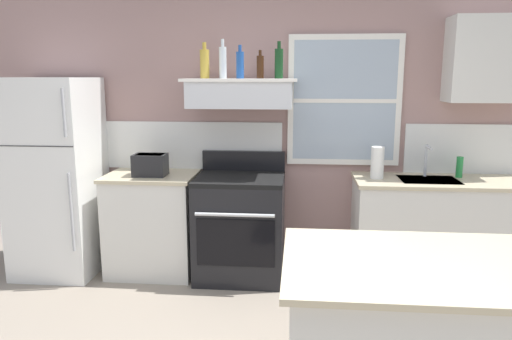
# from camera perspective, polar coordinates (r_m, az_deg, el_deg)

# --- Properties ---
(back_wall) EXTENTS (5.40, 0.11, 2.70)m
(back_wall) POSITION_cam_1_polar(r_m,az_deg,el_deg) (4.42, 2.26, 5.75)
(back_wall) COLOR gray
(back_wall) RESTS_ON ground_plane
(refrigerator) EXTENTS (0.70, 0.72, 1.75)m
(refrigerator) POSITION_cam_1_polar(r_m,az_deg,el_deg) (4.64, -22.64, -0.79)
(refrigerator) COLOR white
(refrigerator) RESTS_ON ground_plane
(counter_left_of_stove) EXTENTS (0.79, 0.63, 0.91)m
(counter_left_of_stove) POSITION_cam_1_polar(r_m,az_deg,el_deg) (4.47, -12.12, -6.18)
(counter_left_of_stove) COLOR silver
(counter_left_of_stove) RESTS_ON ground_plane
(toaster) EXTENTS (0.30, 0.20, 0.19)m
(toaster) POSITION_cam_1_polar(r_m,az_deg,el_deg) (4.27, -12.48, 0.64)
(toaster) COLOR black
(toaster) RESTS_ON counter_left_of_stove
(stove_range) EXTENTS (0.76, 0.69, 1.09)m
(stove_range) POSITION_cam_1_polar(r_m,az_deg,el_deg) (4.26, -1.89, -6.64)
(stove_range) COLOR black
(stove_range) RESTS_ON ground_plane
(range_hood_shelf) EXTENTS (0.96, 0.52, 0.24)m
(range_hood_shelf) POSITION_cam_1_polar(r_m,az_deg,el_deg) (4.16, -1.82, 9.17)
(range_hood_shelf) COLOR silver
(bottle_champagne_gold_foil) EXTENTS (0.08, 0.08, 0.30)m
(bottle_champagne_gold_foil) POSITION_cam_1_polar(r_m,az_deg,el_deg) (4.25, -6.14, 12.51)
(bottle_champagne_gold_foil) COLOR #B29333
(bottle_champagne_gold_foil) RESTS_ON range_hood_shelf
(bottle_clear_tall) EXTENTS (0.06, 0.06, 0.33)m
(bottle_clear_tall) POSITION_cam_1_polar(r_m,az_deg,el_deg) (4.24, -3.97, 12.71)
(bottle_clear_tall) COLOR silver
(bottle_clear_tall) RESTS_ON range_hood_shelf
(bottle_blue_liqueur) EXTENTS (0.07, 0.07, 0.28)m
(bottle_blue_liqueur) POSITION_cam_1_polar(r_m,az_deg,el_deg) (4.11, -1.91, 12.45)
(bottle_blue_liqueur) COLOR #1E478C
(bottle_blue_liqueur) RESTS_ON range_hood_shelf
(bottle_brown_stout) EXTENTS (0.06, 0.06, 0.24)m
(bottle_brown_stout) POSITION_cam_1_polar(r_m,az_deg,el_deg) (4.20, 0.50, 12.21)
(bottle_brown_stout) COLOR #381E0F
(bottle_brown_stout) RESTS_ON range_hood_shelf
(bottle_dark_green_wine) EXTENTS (0.07, 0.07, 0.31)m
(bottle_dark_green_wine) POSITION_cam_1_polar(r_m,az_deg,el_deg) (4.16, 2.75, 12.62)
(bottle_dark_green_wine) COLOR #143819
(bottle_dark_green_wine) RESTS_ON range_hood_shelf
(counter_right_with_sink) EXTENTS (1.43, 0.63, 0.91)m
(counter_right_with_sink) POSITION_cam_1_polar(r_m,az_deg,el_deg) (4.44, 20.70, -6.77)
(counter_right_with_sink) COLOR silver
(counter_right_with_sink) RESTS_ON ground_plane
(sink_faucet) EXTENTS (0.03, 0.17, 0.28)m
(sink_faucet) POSITION_cam_1_polar(r_m,az_deg,el_deg) (4.36, 19.66, 1.49)
(sink_faucet) COLOR silver
(sink_faucet) RESTS_ON counter_right_with_sink
(paper_towel_roll) EXTENTS (0.11, 0.11, 0.27)m
(paper_towel_roll) POSITION_cam_1_polar(r_m,az_deg,el_deg) (4.18, 14.26, 0.86)
(paper_towel_roll) COLOR white
(paper_towel_roll) RESTS_ON counter_right_with_sink
(dish_soap_bottle) EXTENTS (0.06, 0.06, 0.18)m
(dish_soap_bottle) POSITION_cam_1_polar(r_m,az_deg,el_deg) (4.45, 23.07, 0.33)
(dish_soap_bottle) COLOR #268C3F
(dish_soap_bottle) RESTS_ON counter_right_with_sink
(upper_cabinet_right) EXTENTS (0.64, 0.32, 0.70)m
(upper_cabinet_right) POSITION_cam_1_polar(r_m,az_deg,el_deg) (4.48, 25.91, 11.75)
(upper_cabinet_right) COLOR silver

